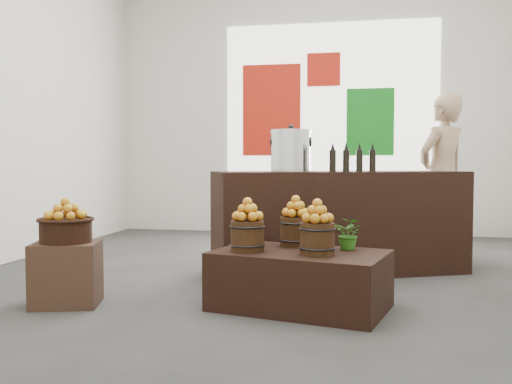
% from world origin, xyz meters
% --- Properties ---
extents(ground, '(7.00, 7.00, 0.00)m').
position_xyz_m(ground, '(0.00, 0.00, 0.00)').
color(ground, '#3E3E3B').
rests_on(ground, ground).
extents(back_wall, '(6.00, 0.04, 4.00)m').
position_xyz_m(back_wall, '(0.00, 3.50, 2.00)').
color(back_wall, silver).
rests_on(back_wall, ground).
extents(back_opening, '(3.20, 0.02, 2.40)m').
position_xyz_m(back_opening, '(0.30, 3.48, 2.00)').
color(back_opening, white).
rests_on(back_opening, back_wall).
extents(deco_red_left, '(0.90, 0.04, 1.40)m').
position_xyz_m(deco_red_left, '(-0.60, 3.47, 1.90)').
color(deco_red_left, '#B61D0E').
rests_on(deco_red_left, back_wall).
extents(deco_green_right, '(0.70, 0.04, 1.00)m').
position_xyz_m(deco_green_right, '(0.90, 3.47, 1.70)').
color(deco_green_right, '#117018').
rests_on(deco_green_right, back_wall).
extents(deco_red_upper, '(0.50, 0.04, 0.50)m').
position_xyz_m(deco_red_upper, '(0.20, 3.47, 2.50)').
color(deco_red_upper, '#B61D0E').
rests_on(deco_red_upper, back_wall).
extents(crate, '(0.57, 0.51, 0.48)m').
position_xyz_m(crate, '(-1.42, -1.31, 0.24)').
color(crate, '#472F21').
rests_on(crate, ground).
extents(wicker_basket, '(0.39, 0.39, 0.18)m').
position_xyz_m(wicker_basket, '(-1.42, -1.31, 0.57)').
color(wicker_basket, black).
rests_on(wicker_basket, crate).
extents(apples_in_basket, '(0.30, 0.30, 0.16)m').
position_xyz_m(apples_in_basket, '(-1.42, -1.31, 0.74)').
color(apples_in_basket, '#8D040B').
rests_on(apples_in_basket, wicker_basket).
extents(display_table, '(1.39, 1.04, 0.43)m').
position_xyz_m(display_table, '(0.35, -1.08, 0.22)').
color(display_table, black).
rests_on(display_table, ground).
extents(apple_bucket_front_left, '(0.25, 0.25, 0.23)m').
position_xyz_m(apple_bucket_front_left, '(-0.03, -1.16, 0.55)').
color(apple_bucket_front_left, '#3D2210').
rests_on(apple_bucket_front_left, display_table).
extents(apples_in_bucket_front_left, '(0.19, 0.19, 0.17)m').
position_xyz_m(apples_in_bucket_front_left, '(-0.03, -1.16, 0.75)').
color(apples_in_bucket_front_left, '#8D040B').
rests_on(apples_in_bucket_front_left, apple_bucket_front_left).
extents(apple_bucket_front_right, '(0.25, 0.25, 0.23)m').
position_xyz_m(apple_bucket_front_right, '(0.49, -1.21, 0.55)').
color(apple_bucket_front_right, '#3D2210').
rests_on(apple_bucket_front_right, display_table).
extents(apples_in_bucket_front_right, '(0.19, 0.19, 0.17)m').
position_xyz_m(apples_in_bucket_front_right, '(0.49, -1.21, 0.75)').
color(apples_in_bucket_front_right, '#8D040B').
rests_on(apples_in_bucket_front_right, apple_bucket_front_right).
extents(apple_bucket_rear, '(0.25, 0.25, 0.23)m').
position_xyz_m(apple_bucket_rear, '(0.29, -0.82, 0.55)').
color(apple_bucket_rear, '#3D2210').
rests_on(apple_bucket_rear, display_table).
extents(apples_in_bucket_rear, '(0.19, 0.19, 0.17)m').
position_xyz_m(apples_in_bucket_rear, '(0.29, -0.82, 0.75)').
color(apples_in_bucket_rear, '#8D040B').
rests_on(apples_in_bucket_rear, apple_bucket_rear).
extents(herb_garnish_right, '(0.28, 0.26, 0.25)m').
position_xyz_m(herb_garnish_right, '(0.71, -0.94, 0.56)').
color(herb_garnish_right, '#256114').
rests_on(herb_garnish_right, display_table).
extents(herb_garnish_left, '(0.18, 0.16, 0.27)m').
position_xyz_m(herb_garnish_left, '(-0.07, -0.87, 0.56)').
color(herb_garnish_left, '#256114').
rests_on(herb_garnish_left, display_table).
extents(counter, '(2.57, 1.70, 1.01)m').
position_xyz_m(counter, '(0.58, 0.39, 0.50)').
color(counter, black).
rests_on(counter, ground).
extents(stock_pot_left, '(0.38, 0.38, 0.38)m').
position_xyz_m(stock_pot_left, '(0.12, 0.19, 1.20)').
color(stock_pot_left, silver).
rests_on(stock_pot_left, counter).
extents(oil_cruets, '(0.35, 0.20, 0.28)m').
position_xyz_m(oil_cruets, '(0.68, 0.16, 1.15)').
color(oil_cruets, black).
rests_on(oil_cruets, counter).
extents(shopper, '(0.81, 0.80, 1.88)m').
position_xyz_m(shopper, '(1.71, 1.58, 0.94)').
color(shopper, '#A18263').
rests_on(shopper, ground).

